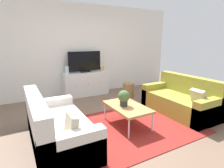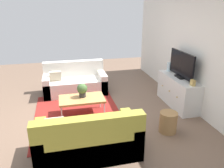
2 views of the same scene
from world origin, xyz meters
TOP-DOWN VIEW (x-y plane):
  - ground_plane at (0.00, 0.00)m, footprint 10.00×10.00m
  - wall_back at (0.00, 2.55)m, footprint 6.40×0.12m
  - area_rug at (0.00, -0.15)m, footprint 2.50×1.90m
  - couch_left_side at (-1.44, -0.10)m, footprint 0.84×1.67m
  - couch_right_side at (1.44, -0.10)m, footprint 0.84×1.67m
  - coffee_table at (-0.04, -0.05)m, footprint 0.60×0.99m
  - potted_plant at (-0.10, -0.03)m, footprint 0.23×0.23m
  - tv_console at (-0.01, 2.27)m, footprint 1.35×0.47m
  - flat_screen_tv at (-0.01, 2.29)m, footprint 1.00×0.16m
  - glass_vase at (-0.57, 2.27)m, footprint 0.11×0.11m
  - mantel_clock at (0.54, 2.27)m, footprint 0.11×0.07m
  - wicker_basket at (1.04, 1.50)m, footprint 0.34×0.34m

SIDE VIEW (x-z plane):
  - ground_plane at x=0.00m, z-range 0.00..0.00m
  - area_rug at x=0.00m, z-range 0.00..0.01m
  - wicker_basket at x=1.04m, z-range 0.00..0.41m
  - couch_left_side at x=-1.44m, z-range -0.14..0.70m
  - couch_right_side at x=1.44m, z-range -0.14..0.70m
  - tv_console at x=-0.01m, z-range 0.00..0.71m
  - coffee_table at x=-0.04m, z-range 0.17..0.58m
  - potted_plant at x=-0.10m, z-range 0.42..0.74m
  - mantel_clock at x=0.54m, z-range 0.71..0.84m
  - glass_vase at x=-0.57m, z-range 0.71..0.93m
  - flat_screen_tv at x=-0.01m, z-range 0.71..1.33m
  - wall_back at x=0.00m, z-range 0.00..2.70m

